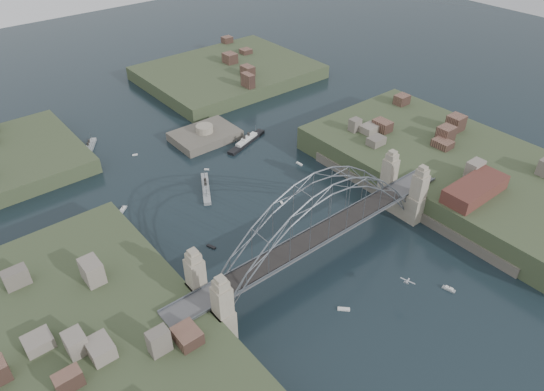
{
  "coord_description": "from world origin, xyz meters",
  "views": [
    {
      "loc": [
        -66.36,
        -63.48,
        85.55
      ],
      "look_at": [
        0.0,
        18.0,
        10.0
      ],
      "focal_mm": 32.62,
      "sensor_mm": 36.0,
      "label": 1
    }
  ],
  "objects_px": {
    "bridge": "(320,222)",
    "ocean_liner": "(247,141)",
    "fort_island": "(205,140)",
    "wharf_shed": "(475,189)",
    "naval_cruiser_far": "(90,148)",
    "naval_cruiser_near": "(206,188)"
  },
  "relations": [
    {
      "from": "bridge",
      "to": "ocean_liner",
      "type": "height_order",
      "value": "bridge"
    },
    {
      "from": "fort_island",
      "to": "wharf_shed",
      "type": "distance_m",
      "value": 90.48
    },
    {
      "from": "ocean_liner",
      "to": "naval_cruiser_far",
      "type": "bearing_deg",
      "value": 146.03
    },
    {
      "from": "bridge",
      "to": "ocean_liner",
      "type": "distance_m",
      "value": 63.53
    },
    {
      "from": "bridge",
      "to": "fort_island",
      "type": "relative_size",
      "value": 3.82
    },
    {
      "from": "wharf_shed",
      "to": "ocean_liner",
      "type": "bearing_deg",
      "value": 107.11
    },
    {
      "from": "bridge",
      "to": "naval_cruiser_near",
      "type": "xyz_separation_m",
      "value": [
        -4.88,
        43.56,
        -11.58
      ]
    },
    {
      "from": "fort_island",
      "to": "ocean_liner",
      "type": "bearing_deg",
      "value": -49.76
    },
    {
      "from": "naval_cruiser_far",
      "to": "ocean_liner",
      "type": "bearing_deg",
      "value": -33.97
    },
    {
      "from": "bridge",
      "to": "naval_cruiser_far",
      "type": "bearing_deg",
      "value": 104.33
    },
    {
      "from": "wharf_shed",
      "to": "ocean_liner",
      "type": "distance_m",
      "value": 76.51
    },
    {
      "from": "fort_island",
      "to": "wharf_shed",
      "type": "bearing_deg",
      "value": -69.15
    },
    {
      "from": "wharf_shed",
      "to": "ocean_liner",
      "type": "relative_size",
      "value": 1.05
    },
    {
      "from": "fort_island",
      "to": "ocean_liner",
      "type": "height_order",
      "value": "fort_island"
    },
    {
      "from": "naval_cruiser_near",
      "to": "naval_cruiser_far",
      "type": "bearing_deg",
      "value": 111.54
    },
    {
      "from": "fort_island",
      "to": "ocean_liner",
      "type": "xyz_separation_m",
      "value": [
        9.66,
        -11.42,
        1.07
      ]
    },
    {
      "from": "bridge",
      "to": "fort_island",
      "type": "xyz_separation_m",
      "value": [
        12.0,
        70.0,
        -12.66
      ]
    },
    {
      "from": "ocean_liner",
      "to": "fort_island",
      "type": "bearing_deg",
      "value": 130.24
    },
    {
      "from": "bridge",
      "to": "wharf_shed",
      "type": "height_order",
      "value": "bridge"
    },
    {
      "from": "wharf_shed",
      "to": "naval_cruiser_near",
      "type": "xyz_separation_m",
      "value": [
        -48.88,
        57.56,
        -9.26
      ]
    },
    {
      "from": "naval_cruiser_near",
      "to": "ocean_liner",
      "type": "relative_size",
      "value": 0.78
    },
    {
      "from": "wharf_shed",
      "to": "bridge",
      "type": "bearing_deg",
      "value": 162.35
    }
  ]
}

